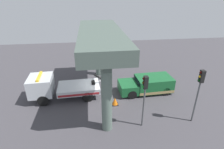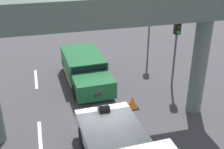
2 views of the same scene
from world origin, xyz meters
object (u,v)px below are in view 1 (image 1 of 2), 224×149
traffic_light_near (200,86)px  tow_truck_white (57,87)px  towed_van_green (148,85)px  traffic_light_far (145,91)px  traffic_cone_orange (115,101)px

traffic_light_near → tow_truck_white: bearing=-23.7°
tow_truck_white → towed_van_green: bearing=-179.7°
traffic_light_far → traffic_cone_orange: (1.61, -2.96, -2.68)m
traffic_light_near → traffic_cone_orange: bearing=-27.8°
tow_truck_white → traffic_light_far: bearing=145.0°
towed_van_green → traffic_light_near: (-2.05, 4.76, 2.37)m
tow_truck_white → traffic_cone_orange: size_ratio=10.62×
tow_truck_white → traffic_light_far: (-6.74, 4.72, 1.81)m
traffic_light_near → traffic_light_far: size_ratio=1.05×
traffic_light_near → traffic_light_far: 4.00m
traffic_light_far → towed_van_green: bearing=-112.3°
tow_truck_white → traffic_light_near: 11.89m
tow_truck_white → traffic_light_far: traffic_light_far is taller
tow_truck_white → traffic_cone_orange: (-5.12, 1.76, -0.87)m
traffic_light_near → traffic_cone_orange: traffic_light_near is taller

